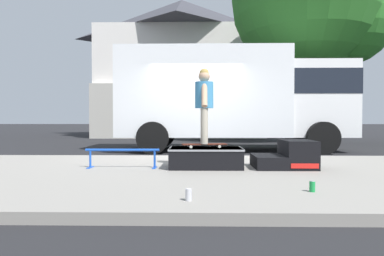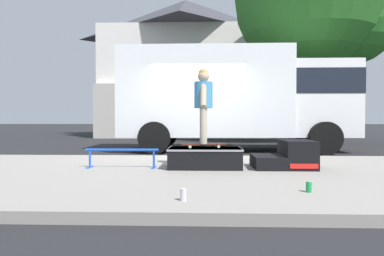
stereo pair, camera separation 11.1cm
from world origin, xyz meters
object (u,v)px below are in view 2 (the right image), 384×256
Objects in this scene: grind_rail at (122,154)px; soda_can at (183,195)px; skate_box at (205,157)px; skateboard at (203,144)px; box_truck at (236,95)px; kicker_ramp at (288,156)px; soda_can_b at (309,187)px; skater_kid at (203,100)px; street_tree_main at (317,4)px.

grind_rail is 10.14× the size of soda_can.
grind_rail is (-1.44, -0.08, 0.06)m from skate_box.
box_truck is (0.99, 4.72, 1.18)m from skateboard.
kicker_ramp is 4.95m from box_truck.
skater_kid is at bearing 120.70° from soda_can_b.
kicker_ramp is 1.76m from skater_kid.
kicker_ramp is 0.15× the size of box_truck.
soda_can is at bearing -94.50° from skater_kid.
soda_can_b is (-0.24, -2.03, -0.14)m from kicker_ramp.
box_truck is at bearing 95.59° from kicker_ramp.
street_tree_main reaches higher than skate_box.
skater_kid is 0.15× the size of street_tree_main.
soda_can_b is at bearing -59.30° from skater_kid.
kicker_ramp is 8.06× the size of soda_can_b.
soda_can is at bearing -161.53° from soda_can_b.
skateboard is at bearing 3.77° from grind_rail.
soda_can_b is 6.93m from box_truck.
skate_box is 9.95× the size of soda_can_b.
skater_kid is at bearing 85.50° from soda_can.
soda_can_b is at bearing -59.30° from skateboard.
grind_rail is at bearing -176.23° from skater_kid.
grind_rail reaches higher than soda_can_b.
skateboard is at bearing -118.62° from street_tree_main.
skater_kid reaches higher than skate_box.
soda_can_b is at bearing 18.47° from soda_can.
soda_can is at bearing -123.49° from kicker_ramp.
box_truck reaches higher than skater_kid.
street_tree_main is at bearing 45.94° from box_truck.
kicker_ramp is 0.78× the size of skater_kid.
skateboard is 2.40m from soda_can_b.
soda_can is at bearing -94.50° from skateboard.
street_tree_main reaches higher than grind_rail.
soda_can is at bearing -63.34° from grind_rail.
kicker_ramp is 3.00m from soda_can.
box_truck reaches higher than skateboard.
skate_box is at bearing -25.04° from skateboard.
box_truck is (0.99, 4.72, 0.40)m from skater_kid.
street_tree_main is (3.16, 8.48, 5.38)m from kicker_ramp.
skater_kid reaches higher than kicker_ramp.
street_tree_main is (6.03, 8.56, 5.34)m from grind_rail.
soda_can is 0.01× the size of street_tree_main.
grind_rail is at bearing 116.66° from soda_can.
box_truck is at bearing 91.86° from soda_can_b.
street_tree_main is (4.59, 8.48, 5.39)m from skate_box.
street_tree_main reaches higher than kicker_ramp.
grind_rail is 1.70m from skater_kid.
street_tree_main is at bearing 69.55° from kicker_ramp.
skateboard is (-1.46, 0.01, 0.20)m from kicker_ramp.
skateboard is at bearing 85.50° from soda_can.
skate_box is at bearing 179.98° from kicker_ramp.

